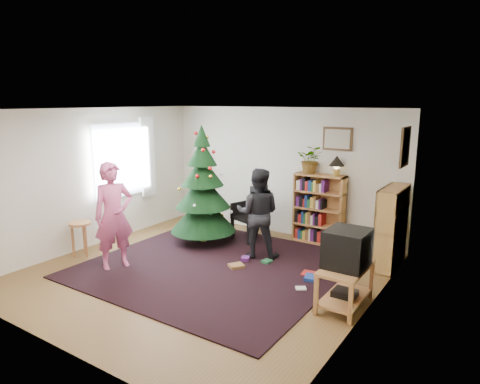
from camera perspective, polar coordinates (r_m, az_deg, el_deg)
The scene contains 23 objects.
floor at distance 6.81m, azimuth -4.89°, elevation -10.63°, with size 5.00×5.00×0.00m, color brown.
ceiling at distance 6.28m, azimuth -5.31°, elevation 10.91°, with size 5.00×5.00×0.00m, color white.
wall_back at distance 8.49m, azimuth 5.44°, elevation 2.74°, with size 5.00×0.02×2.50m, color silver.
wall_front at distance 4.80m, azimuth -24.03°, elevation -5.66°, with size 5.00×0.02×2.50m, color silver.
wall_left at distance 8.19m, azimuth -18.95°, elevation 1.79°, with size 0.02×5.00×2.50m, color silver.
wall_right at distance 5.29m, azimuth 16.72°, elevation -3.50°, with size 0.02×5.00×2.50m, color silver.
rug at distance 7.02m, azimuth -3.36°, elevation -9.78°, with size 3.80×3.60×0.02m, color black.
window_pane at distance 8.51m, azimuth -15.76°, elevation 4.06°, with size 0.04×1.20×1.40m, color silver.
curtain at distance 8.95m, azimuth -12.21°, elevation 4.62°, with size 0.06×0.35×1.60m, color white.
picture_back at distance 7.91m, azimuth 12.88°, elevation 6.92°, with size 0.55×0.03×0.42m.
picture_right at distance 6.85m, azimuth 21.16°, elevation 5.64°, with size 0.03×0.50×0.60m.
christmas_tree at distance 7.92m, azimuth -4.99°, elevation -0.37°, with size 1.22×1.22×2.21m.
bookshelf_back at distance 8.09m, azimuth 10.49°, elevation -2.12°, with size 0.95×0.30×1.30m.
bookshelf_right at distance 7.23m, azimuth 19.54°, elevation -4.36°, with size 0.30×0.95×1.30m.
tv_stand at distance 5.80m, azimuth 13.86°, elevation -11.63°, with size 0.50×0.90×0.55m.
crt_tv at distance 5.63m, azimuth 14.08°, elevation -7.27°, with size 0.51×0.56×0.48m.
armchair at distance 8.20m, azimuth 1.75°, elevation -2.68°, with size 0.68×0.69×0.98m.
stool at distance 7.80m, azimuth -20.53°, elevation -4.77°, with size 0.36×0.36×0.60m.
person_standing at distance 7.00m, azimuth -16.48°, elevation -3.08°, with size 0.62×0.41×1.70m, color #CD5282.
person_by_chair at distance 7.19m, azimuth 2.41°, elevation -2.86°, with size 0.75×0.58×1.53m, color black.
potted_plant at distance 8.00m, azimuth 9.42°, elevation 4.30°, with size 0.47×0.41×0.52m, color gray.
table_lamp at distance 7.81m, azimuth 12.77°, elevation 3.89°, with size 0.27×0.27×0.37m.
floor_clutter at distance 6.75m, azimuth 6.19°, elevation -10.50°, with size 1.91×0.81×0.08m.
Camera 1 is at (3.91, -4.91, 2.63)m, focal length 32.00 mm.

